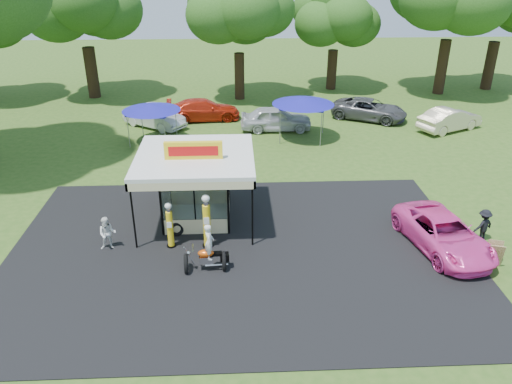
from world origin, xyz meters
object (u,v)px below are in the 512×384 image
spectator_east_a (483,225)px  bg_car_e (450,119)px  gas_station_kiosk (196,186)px  bg_car_b (204,110)px  gas_pump_right (207,223)px  motorcycle (208,252)px  bg_car_c (276,119)px  bg_car_d (369,109)px  tent_east (303,101)px  bg_car_a (154,117)px  tent_west (151,108)px  gas_pump_left (170,226)px  pink_sedan (443,233)px  a_frame_sign (495,254)px  kiosk_car (200,190)px  spectator_west (107,234)px

spectator_east_a → bg_car_e: size_ratio=0.31×
gas_station_kiosk → spectator_east_a: (12.87, -2.58, -1.01)m
bg_car_b → gas_pump_right: bearing=177.3°
gas_station_kiosk → motorcycle: bearing=-81.1°
bg_car_c → bg_car_d: bearing=-73.5°
bg_car_d → tent_east: (-5.73, -4.10, 1.87)m
spectator_east_a → bg_car_d: 17.99m
spectator_east_a → bg_car_a: size_ratio=0.32×
gas_pump_right → tent_west: bearing=107.2°
gas_pump_left → motorcycle: 2.51m
gas_pump_left → bg_car_c: (5.91, 15.66, -0.18)m
pink_sedan → tent_west: tent_west is taller
spectator_east_a → bg_car_a: bearing=-67.3°
bg_car_b → bg_car_a: bearing=108.5°
gas_station_kiosk → bg_car_b: bearing=91.7°
motorcycle → bg_car_a: size_ratio=0.45×
gas_station_kiosk → bg_car_b: gas_station_kiosk is taller
motorcycle → a_frame_sign: (11.83, -0.20, -0.31)m
bg_car_d → tent_west: tent_west is taller
gas_station_kiosk → kiosk_car: gas_station_kiosk is taller
tent_east → tent_west: bearing=-178.1°
spectator_west → bg_car_c: bearing=55.5°
gas_pump_left → tent_east: (7.57, 13.80, 1.61)m
gas_pump_left → bg_car_d: 22.30m
gas_station_kiosk → pink_sedan: bearing=-16.2°
tent_east → a_frame_sign: bearing=-69.4°
spectator_east_a → tent_west: tent_west is taller
bg_car_b → bg_car_d: (12.74, -0.43, -0.01)m
kiosk_car → spectator_east_a: size_ratio=1.83×
gas_pump_right → spectator_east_a: (12.30, 0.00, -0.46)m
gas_station_kiosk → bg_car_a: (-4.01, 14.22, -0.98)m
spectator_west → bg_car_b: size_ratio=0.28×
gas_pump_left → bg_car_b: bearing=88.3°
bg_car_b → spectator_east_a: bearing=-150.0°
gas_pump_left → bg_car_a: bearing=100.1°
tent_west → bg_car_d: bearing=15.6°
kiosk_car → bg_car_e: bg_car_e is taller
motorcycle → spectator_east_a: (12.20, 1.75, -0.08)m
bg_car_c → gas_pump_left: bearing=158.9°
motorcycle → spectator_west: (-4.42, 1.80, -0.08)m
kiosk_car → motorcycle: bearing=-174.1°
gas_pump_right → bg_car_a: bearing=105.3°
gas_station_kiosk → bg_car_e: (17.43, 12.54, -0.96)m
a_frame_sign → spectator_west: 16.37m
pink_sedan → bg_car_a: 22.85m
a_frame_sign → tent_east: (-5.96, 15.83, 2.13)m
spectator_west → a_frame_sign: bearing=-12.7°
spectator_west → spectator_east_a: bearing=-5.8°
kiosk_car → tent_east: 11.41m
pink_sedan → tent_east: bearing=95.1°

